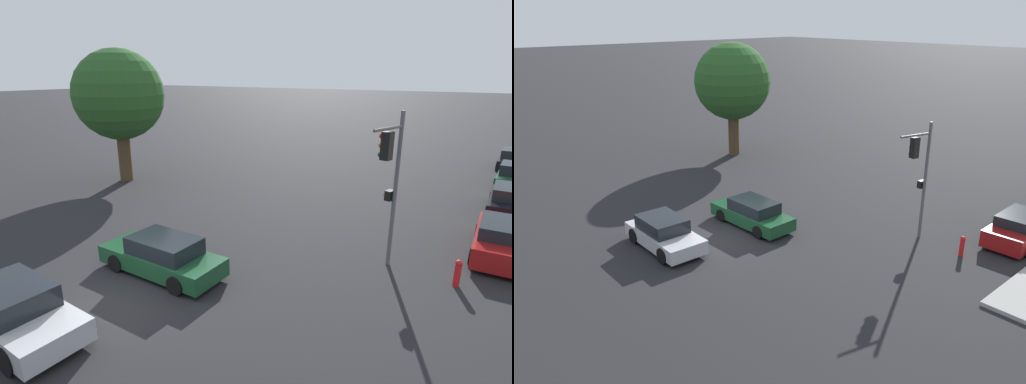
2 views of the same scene
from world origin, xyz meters
TOP-DOWN VIEW (x-y plane):
  - ground_plane at (0.00, 0.00)m, footprint 300.00×300.00m
  - street_tree at (-11.28, 9.53)m, footprint 5.39×5.39m
  - traffic_signal at (5.83, 6.60)m, footprint 0.55×1.85m
  - crossing_car_0 at (-0.29, 2.06)m, footprint 4.50×1.86m
  - crossing_car_1 at (-1.03, -2.41)m, footprint 4.23×1.99m
  - parked_car_0 at (9.29, 9.94)m, footprint 1.97×4.46m
  - fire_hydrant at (8.24, 6.61)m, footprint 0.22×0.22m

SIDE VIEW (x-z plane):
  - ground_plane at x=0.00m, z-range 0.00..0.00m
  - fire_hydrant at x=8.24m, z-range 0.03..0.95m
  - crossing_car_0 at x=-0.29m, z-range -0.04..1.30m
  - crossing_car_1 at x=-1.03m, z-range -0.03..1.36m
  - parked_car_0 at x=9.29m, z-range -0.03..1.37m
  - traffic_signal at x=5.83m, z-range 0.79..6.23m
  - street_tree at x=-11.28m, z-range 1.27..9.29m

